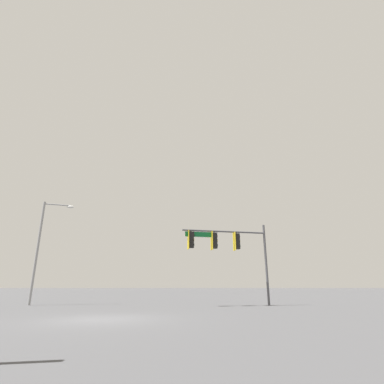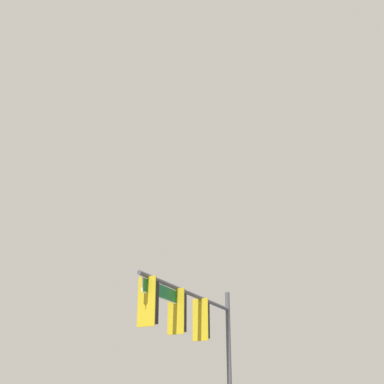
{
  "view_description": "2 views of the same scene",
  "coord_description": "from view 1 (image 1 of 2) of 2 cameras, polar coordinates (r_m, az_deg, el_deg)",
  "views": [
    {
      "loc": [
        -3.7,
        12.9,
        1.28
      ],
      "look_at": [
        -3.59,
        -6.28,
        7.32
      ],
      "focal_mm": 28.0,
      "sensor_mm": 36.0,
      "label": 1
    },
    {
      "loc": [
        6.84,
        1.81,
        1.71
      ],
      "look_at": [
        -4.86,
        -7.43,
        7.8
      ],
      "focal_mm": 50.0,
      "sensor_mm": 36.0,
      "label": 2
    }
  ],
  "objects": [
    {
      "name": "ground_plane",
      "position": [
        13.49,
        -16.88,
        -22.22
      ],
      "size": [
        400.0,
        400.0,
        0.0
      ],
      "primitive_type": "plane",
      "color": "#474749"
    },
    {
      "name": "signal_pole_near",
      "position": [
        21.51,
        6.24,
        -9.75
      ],
      "size": [
        6.04,
        1.6,
        5.59
      ],
      "color": "#47474C",
      "rests_on": "ground_plane"
    },
    {
      "name": "street_lamp",
      "position": [
        25.03,
        -26.62,
        -8.65
      ],
      "size": [
        2.15,
        0.81,
        7.46
      ],
      "color": "gray",
      "rests_on": "ground_plane"
    }
  ]
}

